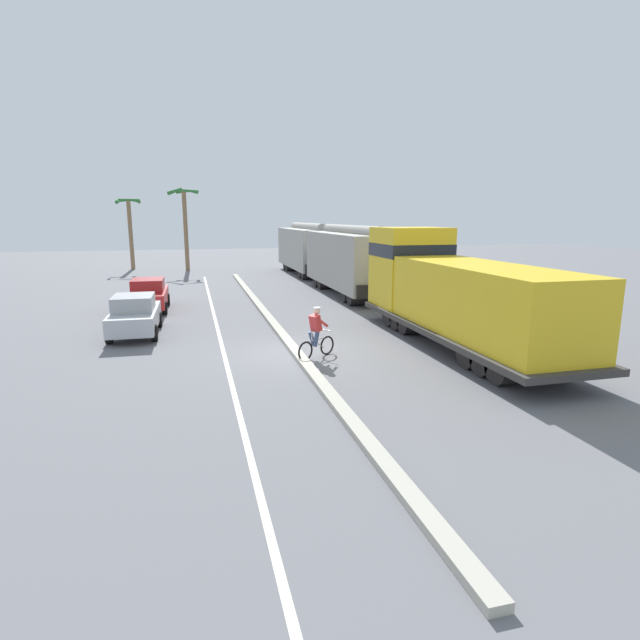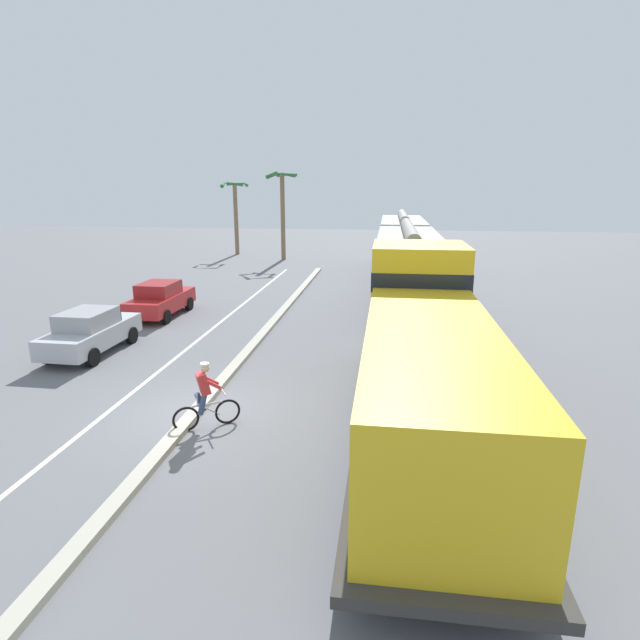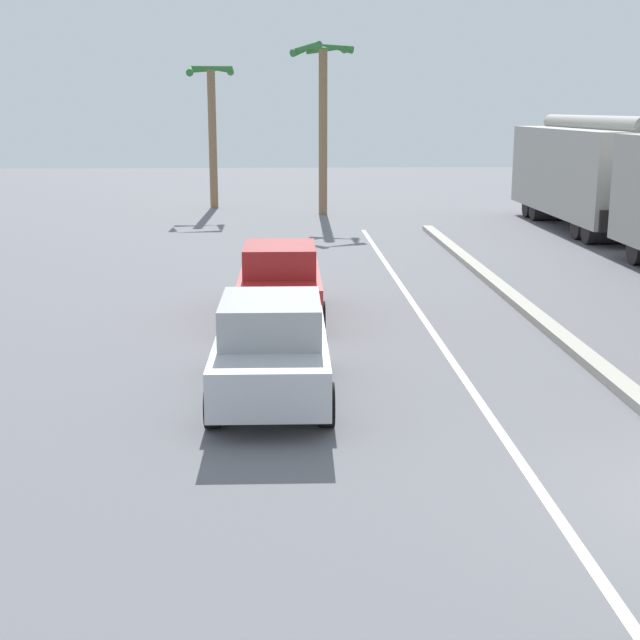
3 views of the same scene
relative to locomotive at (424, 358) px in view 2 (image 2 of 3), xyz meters
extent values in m
plane|color=slate|center=(-5.90, -0.18, -1.80)|extent=(120.00, 120.00, 0.00)
cube|color=#B2AD9E|center=(-5.90, 5.82, -1.72)|extent=(0.36, 36.00, 0.16)
cube|color=silver|center=(-8.30, 5.82, -1.79)|extent=(0.14, 36.00, 0.01)
cube|color=gold|center=(0.00, -1.44, 0.10)|extent=(2.70, 9.86, 2.40)
cube|color=gold|center=(0.00, 3.56, 0.65)|extent=(2.80, 2.80, 3.50)
cube|color=black|center=(0.00, 3.56, 1.44)|extent=(2.83, 2.83, 0.56)
cube|color=#383533|center=(0.00, -0.84, -1.10)|extent=(3.10, 11.60, 0.20)
cylinder|color=#4C4947|center=(0.00, -0.84, -1.25)|extent=(1.10, 3.00, 1.10)
cylinder|color=black|center=(0.00, 3.15, -1.30)|extent=(2.40, 1.00, 1.00)
cylinder|color=black|center=(0.00, 2.35, -1.30)|extent=(2.40, 1.00, 1.00)
cylinder|color=black|center=(0.00, 1.55, -1.30)|extent=(2.40, 1.00, 1.00)
cylinder|color=black|center=(0.00, -3.23, -1.30)|extent=(2.40, 1.00, 1.00)
cylinder|color=black|center=(0.00, -4.03, -1.30)|extent=(2.40, 1.00, 1.00)
cylinder|color=black|center=(0.00, -4.83, -1.30)|extent=(2.40, 1.00, 1.00)
cube|color=#9F9D95|center=(0.00, 12.16, 0.35)|extent=(2.90, 10.40, 3.10)
cylinder|color=gray|center=(0.00, 12.16, 2.08)|extent=(0.60, 9.88, 0.60)
cube|color=black|center=(0.00, 17.41, -0.85)|extent=(2.61, 0.10, 0.70)
cube|color=black|center=(0.00, 6.91, -0.85)|extent=(2.61, 0.10, 0.70)
cylinder|color=black|center=(0.00, 15.93, -1.35)|extent=(2.46, 0.90, 0.90)
cylinder|color=black|center=(0.00, 14.83, -1.35)|extent=(2.46, 0.90, 0.90)
cylinder|color=black|center=(0.00, 9.48, -1.35)|extent=(2.46, 0.90, 0.90)
cylinder|color=black|center=(0.00, 8.38, -1.35)|extent=(2.46, 0.90, 0.90)
cube|color=#A7A49C|center=(0.00, 23.76, 0.35)|extent=(2.90, 10.40, 3.10)
cylinder|color=gray|center=(0.00, 23.76, 2.08)|extent=(0.60, 9.88, 0.60)
cube|color=black|center=(0.00, 29.01, -0.85)|extent=(2.61, 0.10, 0.70)
cube|color=black|center=(0.00, 18.51, -0.85)|extent=(2.61, 0.10, 0.70)
cylinder|color=black|center=(0.00, 27.53, -1.35)|extent=(2.46, 0.90, 0.90)
cylinder|color=black|center=(0.00, 26.43, -1.35)|extent=(2.46, 0.90, 0.90)
cylinder|color=black|center=(0.00, 21.08, -1.35)|extent=(2.46, 0.90, 0.90)
cylinder|color=black|center=(0.00, 19.98, -1.35)|extent=(2.46, 0.90, 0.90)
cube|color=#B7BABF|center=(-11.52, 4.18, -1.13)|extent=(1.75, 4.22, 0.70)
cube|color=#9C9EA2|center=(-11.52, 4.03, -0.48)|extent=(1.52, 1.92, 0.60)
cube|color=#1E232D|center=(-11.51, 5.03, -0.53)|extent=(1.43, 0.14, 0.51)
cylinder|color=black|center=(-12.31, 5.49, -1.48)|extent=(0.23, 0.64, 0.64)
cylinder|color=black|center=(-10.69, 5.47, -1.48)|extent=(0.23, 0.64, 0.64)
cylinder|color=black|center=(-12.34, 2.89, -1.48)|extent=(0.23, 0.64, 0.64)
cylinder|color=black|center=(-10.73, 2.87, -1.48)|extent=(0.23, 0.64, 0.64)
cube|color=red|center=(-11.39, 9.64, -1.13)|extent=(1.73, 4.21, 0.70)
cube|color=maroon|center=(-11.39, 9.49, -0.48)|extent=(1.52, 1.91, 0.60)
cube|color=#1E232D|center=(-11.38, 10.49, -0.53)|extent=(1.43, 0.13, 0.51)
cylinder|color=black|center=(-12.19, 10.95, -1.48)|extent=(0.23, 0.64, 0.64)
cylinder|color=black|center=(-10.57, 10.94, -1.48)|extent=(0.23, 0.64, 0.64)
cylinder|color=black|center=(-12.21, 8.35, -1.48)|extent=(0.23, 0.64, 0.64)
cylinder|color=black|center=(-10.59, 8.33, -1.48)|extent=(0.23, 0.64, 0.64)
torus|color=black|center=(-4.88, -0.61, -1.47)|extent=(0.59, 0.40, 0.66)
torus|color=black|center=(-5.76, -1.17, -1.47)|extent=(0.59, 0.40, 0.66)
cylinder|color=silver|center=(-5.32, -0.89, -1.17)|extent=(0.69, 0.46, 0.05)
cylinder|color=silver|center=(-5.24, -0.83, -1.35)|extent=(0.43, 0.30, 0.36)
cylinder|color=silver|center=(-5.51, -1.00, -1.02)|extent=(0.04, 0.04, 0.30)
cylinder|color=silver|center=(-4.95, -0.65, -0.92)|extent=(0.29, 0.42, 0.04)
cylinder|color=#38476B|center=(-5.48, -0.87, -1.12)|extent=(0.33, 0.28, 0.52)
cylinder|color=#38476B|center=(-5.37, -1.04, -1.12)|extent=(0.30, 0.26, 0.52)
cube|color=red|center=(-5.36, -0.91, -0.60)|extent=(0.46, 0.46, 0.57)
sphere|color=beige|center=(-5.30, -0.88, -0.21)|extent=(0.22, 0.22, 0.22)
cylinder|color=white|center=(-5.30, -0.88, -0.11)|extent=(0.22, 0.22, 0.05)
cylinder|color=red|center=(-5.28, -0.67, -0.60)|extent=(0.44, 0.32, 0.36)
cylinder|color=red|center=(-5.11, -0.94, -0.60)|extent=(0.44, 0.32, 0.36)
cylinder|color=#846647|center=(-14.40, 31.68, 1.24)|extent=(0.36, 0.36, 6.08)
cone|color=#2D7033|center=(-13.50, 31.77, 4.33)|extent=(0.49, 1.85, 0.53)
cone|color=#2D7033|center=(-14.45, 32.58, 4.33)|extent=(1.82, 0.43, 0.33)
cone|color=#2D7033|center=(-15.30, 31.62, 4.33)|extent=(0.44, 1.84, 0.74)
cone|color=#2D7033|center=(-14.31, 30.79, 4.33)|extent=(1.84, 0.49, 0.46)
cylinder|color=#846647|center=(-9.57, 28.89, 1.60)|extent=(0.36, 0.36, 6.78)
cone|color=#2D7033|center=(-8.67, 28.85, 5.04)|extent=(0.39, 1.81, 0.33)
cone|color=#2D7033|center=(-9.34, 29.75, 5.04)|extent=(1.83, 0.78, 0.38)
cone|color=#2D7033|center=(-10.23, 29.50, 5.04)|extent=(1.48, 1.55, 0.73)
cone|color=#2D7033|center=(-10.30, 28.36, 5.04)|extent=(1.32, 1.66, 0.39)
cone|color=#2D7033|center=(-9.24, 28.05, 5.04)|extent=(1.81, 0.97, 0.52)
camera|label=1|loc=(-9.23, -16.53, 2.82)|focal=28.00mm
camera|label=2|loc=(-0.97, -11.86, 4.08)|focal=28.00mm
camera|label=3|loc=(-11.34, -9.15, 2.63)|focal=50.00mm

